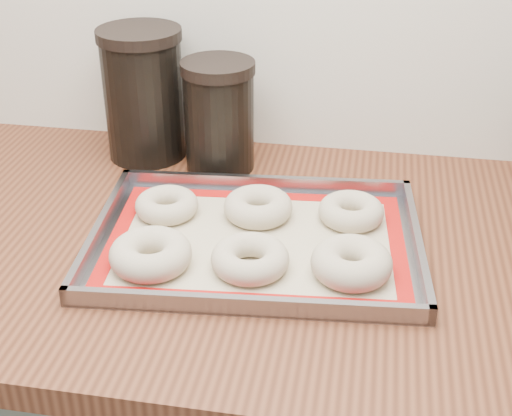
% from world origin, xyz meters
% --- Properties ---
extents(countertop, '(3.06, 0.68, 0.04)m').
position_xyz_m(countertop, '(0.00, 1.68, 0.88)').
color(countertop, brown).
rests_on(countertop, cabinet).
extents(baking_tray, '(0.49, 0.37, 0.03)m').
position_xyz_m(baking_tray, '(-0.09, 1.66, 0.91)').
color(baking_tray, gray).
rests_on(baking_tray, countertop).
extents(baking_mat, '(0.44, 0.33, 0.00)m').
position_xyz_m(baking_mat, '(-0.09, 1.66, 0.90)').
color(baking_mat, '#C6B793').
rests_on(baking_mat, baking_tray).
extents(bagel_front_left, '(0.12, 0.12, 0.04)m').
position_xyz_m(bagel_front_left, '(-0.21, 1.57, 0.92)').
color(bagel_front_left, '#BFAF94').
rests_on(bagel_front_left, baking_mat).
extents(bagel_front_mid, '(0.14, 0.14, 0.03)m').
position_xyz_m(bagel_front_mid, '(-0.08, 1.59, 0.92)').
color(bagel_front_mid, '#BFAF94').
rests_on(bagel_front_mid, baking_mat).
extents(bagel_front_right, '(0.13, 0.13, 0.04)m').
position_xyz_m(bagel_front_right, '(0.05, 1.60, 0.92)').
color(bagel_front_right, '#BFAF94').
rests_on(bagel_front_right, baking_mat).
extents(bagel_back_left, '(0.10, 0.10, 0.03)m').
position_xyz_m(bagel_back_left, '(-0.23, 1.71, 0.92)').
color(bagel_back_left, '#BFAF94').
rests_on(bagel_back_left, baking_mat).
extents(bagel_back_mid, '(0.13, 0.13, 0.04)m').
position_xyz_m(bagel_back_mid, '(-0.09, 1.72, 0.92)').
color(bagel_back_mid, '#BFAF94').
rests_on(bagel_back_mid, baking_mat).
extents(bagel_back_right, '(0.11, 0.11, 0.03)m').
position_xyz_m(bagel_back_right, '(0.04, 1.74, 0.92)').
color(bagel_back_right, '#BFAF94').
rests_on(bagel_back_right, baking_mat).
extents(canister_left, '(0.14, 0.14, 0.23)m').
position_xyz_m(canister_left, '(-0.33, 1.92, 1.01)').
color(canister_left, black).
rests_on(canister_left, countertop).
extents(canister_mid, '(0.12, 0.12, 0.19)m').
position_xyz_m(canister_mid, '(-0.19, 1.89, 0.99)').
color(canister_mid, black).
rests_on(canister_mid, countertop).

